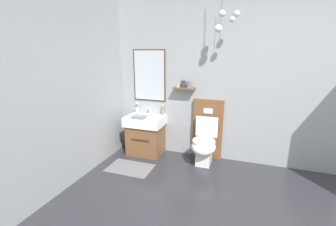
{
  "coord_description": "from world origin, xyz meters",
  "views": [
    {
      "loc": [
        -0.24,
        -1.59,
        1.73
      ],
      "look_at": [
        -1.41,
        1.78,
        0.78
      ],
      "focal_mm": 24.48,
      "sensor_mm": 36.0,
      "label": 1
    }
  ],
  "objects_px": {
    "folded_hand_towel": "(139,117)",
    "toothbrush_cup": "(137,110)",
    "vanity_sink_left": "(146,134)",
    "toilet": "(206,140)",
    "soap_dispenser": "(163,110)"
  },
  "relations": [
    {
      "from": "vanity_sink_left",
      "to": "toilet",
      "type": "height_order",
      "value": "toilet"
    },
    {
      "from": "folded_hand_towel",
      "to": "toothbrush_cup",
      "type": "bearing_deg",
      "value": 121.34
    },
    {
      "from": "toothbrush_cup",
      "to": "folded_hand_towel",
      "type": "relative_size",
      "value": 0.88
    },
    {
      "from": "toilet",
      "to": "folded_hand_towel",
      "type": "bearing_deg",
      "value": -171.33
    },
    {
      "from": "folded_hand_towel",
      "to": "toilet",
      "type": "bearing_deg",
      "value": 8.67
    },
    {
      "from": "soap_dispenser",
      "to": "folded_hand_towel",
      "type": "relative_size",
      "value": 0.86
    },
    {
      "from": "toilet",
      "to": "toothbrush_cup",
      "type": "xyz_separation_m",
      "value": [
        -1.28,
        0.16,
        0.36
      ]
    },
    {
      "from": "soap_dispenser",
      "to": "toilet",
      "type": "bearing_deg",
      "value": -12.18
    },
    {
      "from": "vanity_sink_left",
      "to": "folded_hand_towel",
      "type": "bearing_deg",
      "value": -104.72
    },
    {
      "from": "vanity_sink_left",
      "to": "toilet",
      "type": "xyz_separation_m",
      "value": [
        1.04,
        0.01,
        0.02
      ]
    },
    {
      "from": "soap_dispenser",
      "to": "folded_hand_towel",
      "type": "xyz_separation_m",
      "value": [
        -0.29,
        -0.34,
        -0.06
      ]
    },
    {
      "from": "toothbrush_cup",
      "to": "soap_dispenser",
      "type": "bearing_deg",
      "value": 1.21
    },
    {
      "from": "toothbrush_cup",
      "to": "soap_dispenser",
      "type": "distance_m",
      "value": 0.49
    },
    {
      "from": "soap_dispenser",
      "to": "folded_hand_towel",
      "type": "distance_m",
      "value": 0.45
    },
    {
      "from": "toilet",
      "to": "toothbrush_cup",
      "type": "relative_size",
      "value": 5.19
    }
  ]
}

